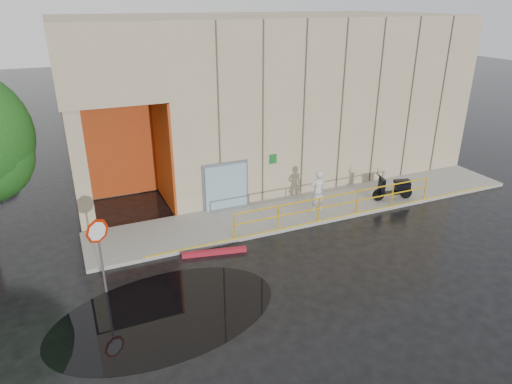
# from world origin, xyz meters

# --- Properties ---
(ground) EXTENTS (120.00, 120.00, 0.00)m
(ground) POSITION_xyz_m (0.00, 0.00, 0.00)
(ground) COLOR black
(ground) RESTS_ON ground
(sidewalk) EXTENTS (20.00, 3.00, 0.15)m
(sidewalk) POSITION_xyz_m (4.00, 4.50, 0.07)
(sidewalk) COLOR gray
(sidewalk) RESTS_ON ground
(building) EXTENTS (20.00, 10.17, 8.00)m
(building) POSITION_xyz_m (5.10, 10.98, 4.21)
(building) COLOR tan
(building) RESTS_ON ground
(guardrail) EXTENTS (9.56, 0.06, 1.03)m
(guardrail) POSITION_xyz_m (4.25, 3.15, 0.68)
(guardrail) COLOR #DAA10B
(guardrail) RESTS_ON sidewalk
(person) EXTENTS (0.70, 0.47, 1.86)m
(person) POSITION_xyz_m (3.72, 3.99, 1.08)
(person) COLOR silver
(person) RESTS_ON sidewalk
(scooter) EXTENTS (1.97, 1.01, 1.49)m
(scooter) POSITION_xyz_m (7.57, 3.65, 1.01)
(scooter) COLOR black
(scooter) RESTS_ON sidewalk
(stop_sign) EXTENTS (0.71, 0.42, 2.62)m
(stop_sign) POSITION_xyz_m (-5.50, 1.64, 1.91)
(stop_sign) COLOR slate
(stop_sign) RESTS_ON ground
(red_curb) EXTENTS (2.39, 0.65, 0.18)m
(red_curb) POSITION_xyz_m (-1.53, 2.50, 0.09)
(red_curb) COLOR maroon
(red_curb) RESTS_ON ground
(puddle) EXTENTS (7.40, 5.03, 0.01)m
(puddle) POSITION_xyz_m (-4.00, -0.19, 0.00)
(puddle) COLOR black
(puddle) RESTS_ON ground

